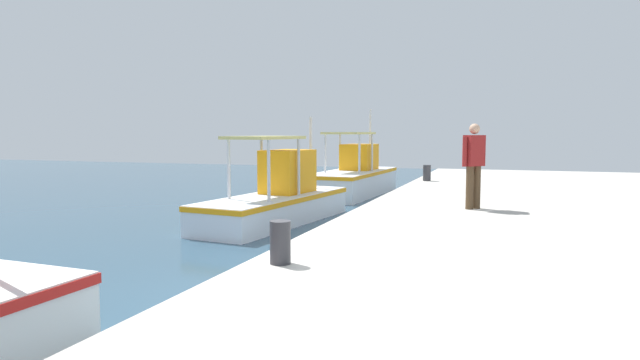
# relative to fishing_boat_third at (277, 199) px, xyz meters

# --- Properties ---
(fishing_boat_third) EXTENTS (5.80, 2.36, 2.89)m
(fishing_boat_third) POSITION_rel_fishing_boat_third_xyz_m (0.00, 0.00, 0.00)
(fishing_boat_third) COLOR white
(fishing_boat_third) RESTS_ON ground
(fishing_boat_fourth) EXTENTS (5.90, 2.23, 3.39)m
(fishing_boat_fourth) POSITION_rel_fishing_boat_third_xyz_m (6.99, -0.17, 0.05)
(fishing_boat_fourth) COLOR white
(fishing_boat_fourth) RESTS_ON ground
(fisherman_standing) EXTENTS (0.49, 0.46, 1.80)m
(fisherman_standing) POSITION_rel_fishing_boat_third_xyz_m (-1.46, -5.17, 1.17)
(fisherman_standing) COLOR #4C3823
(fisherman_standing) RESTS_ON quay_pier
(mooring_bollard_second) EXTENTS (0.26, 0.26, 0.53)m
(mooring_bollard_second) POSITION_rel_fishing_boat_third_xyz_m (-7.28, -3.26, 0.43)
(mooring_bollard_second) COLOR #333338
(mooring_bollard_second) RESTS_ON quay_pier
(mooring_bollard_third) EXTENTS (0.26, 0.26, 0.54)m
(mooring_bollard_third) POSITION_rel_fishing_boat_third_xyz_m (5.03, -3.26, 0.43)
(mooring_bollard_third) COLOR #333338
(mooring_bollard_third) RESTS_ON quay_pier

